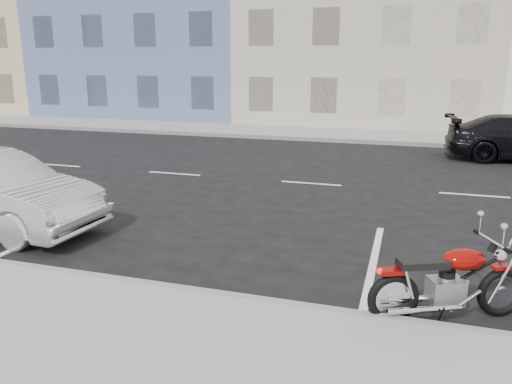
# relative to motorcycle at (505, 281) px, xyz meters

# --- Properties ---
(ground) EXTENTS (120.00, 120.00, 0.00)m
(ground) POSITION_rel_motorcycle_xyz_m (-1.69, 6.25, -0.48)
(ground) COLOR black
(ground) RESTS_ON ground
(sidewalk_far) EXTENTS (80.00, 3.40, 0.15)m
(sidewalk_far) POSITION_rel_motorcycle_xyz_m (-6.69, 14.95, -0.40)
(sidewalk_far) COLOR gray
(sidewalk_far) RESTS_ON ground
(curb_near) EXTENTS (80.00, 0.12, 0.16)m
(curb_near) POSITION_rel_motorcycle_xyz_m (-6.69, -0.75, -0.40)
(curb_near) COLOR gray
(curb_near) RESTS_ON ground
(curb_far) EXTENTS (80.00, 0.12, 0.16)m
(curb_far) POSITION_rel_motorcycle_xyz_m (-6.69, 13.25, -0.40)
(curb_far) COLOR gray
(curb_far) RESTS_ON ground
(bldg_far_west) EXTENTS (12.00, 12.00, 12.00)m
(bldg_far_west) POSITION_rel_motorcycle_xyz_m (-27.69, 22.55, 5.52)
(bldg_far_west) COLOR #CBB48C
(bldg_far_west) RESTS_ON ground
(bldg_blue) EXTENTS (12.00, 12.00, 13.00)m
(bldg_blue) POSITION_rel_motorcycle_xyz_m (-15.69, 22.55, 6.02)
(bldg_blue) COLOR slate
(bldg_blue) RESTS_ON ground
(bldg_cream) EXTENTS (12.00, 12.00, 11.50)m
(bldg_cream) POSITION_rel_motorcycle_xyz_m (-3.69, 22.55, 5.27)
(bldg_cream) COLOR #B9AE9B
(bldg_cream) RESTS_ON ground
(motorcycle) EXTENTS (1.95, 1.03, 1.05)m
(motorcycle) POSITION_rel_motorcycle_xyz_m (0.00, 0.00, 0.00)
(motorcycle) COLOR black
(motorcycle) RESTS_ON ground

